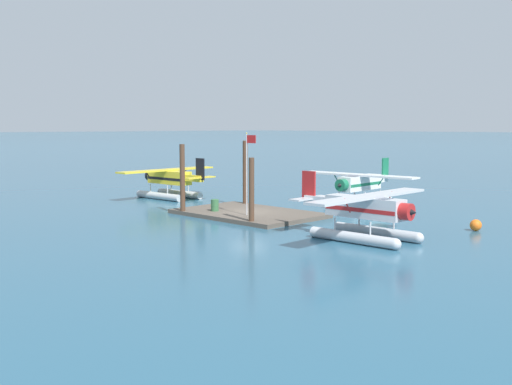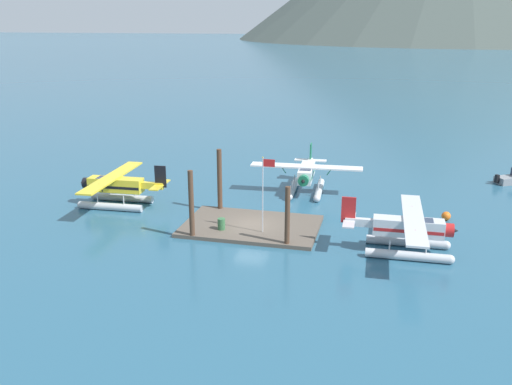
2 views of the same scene
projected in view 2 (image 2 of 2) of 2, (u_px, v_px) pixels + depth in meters
ground_plane at (251, 228)px, 43.47m from camera, size 1200.00×1200.00×0.00m
dock_platform at (251, 226)px, 43.43m from camera, size 10.54×6.90×0.30m
piling_near_left at (191, 205)px, 40.54m from camera, size 0.38×0.38×5.29m
piling_near_right at (287, 217)px, 39.15m from camera, size 0.37×0.37×4.55m
piling_far_left at (220, 181)px, 46.39m from camera, size 0.41×0.41×5.45m
flagpole at (264, 186)px, 40.71m from camera, size 0.95×0.10×5.87m
fuel_drum at (221, 224)px, 42.23m from camera, size 0.62×0.62×0.88m
mooring_buoy at (446, 216)px, 45.02m from camera, size 0.74×0.74×0.74m
seaplane_white_bow_right at (306, 176)px, 51.94m from camera, size 10.46×7.98×3.84m
seaplane_silver_stbd_aft at (408, 232)px, 38.35m from camera, size 7.98×10.43×3.84m
seaplane_yellow_port_fwd at (116, 189)px, 48.21m from camera, size 7.98×10.46×3.84m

